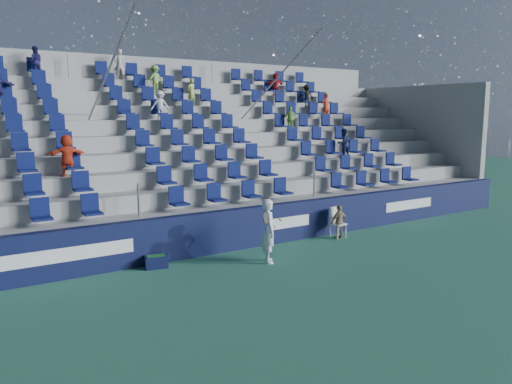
{
  "coord_description": "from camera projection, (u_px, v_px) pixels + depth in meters",
  "views": [
    {
      "loc": [
        -7.44,
        -9.04,
        3.93
      ],
      "look_at": [
        0.2,
        2.8,
        1.7
      ],
      "focal_mm": 35.0,
      "sensor_mm": 36.0,
      "label": 1
    }
  ],
  "objects": [
    {
      "name": "ground",
      "position": [
        312.0,
        277.0,
        12.1
      ],
      "size": [
        70.0,
        70.0,
        0.0
      ],
      "primitive_type": "plane",
      "color": "#2F6E54",
      "rests_on": "ground"
    },
    {
      "name": "line_judge",
      "position": [
        339.0,
        222.0,
        15.78
      ],
      "size": [
        0.63,
        0.26,
        1.07
      ],
      "primitive_type": "imported",
      "rotation": [
        0.0,
        0.0,
        3.14
      ],
      "color": "tan",
      "rests_on": "ground"
    },
    {
      "name": "grandstand",
      "position": [
        172.0,
        162.0,
        18.61
      ],
      "size": [
        24.0,
        8.17,
        6.63
      ],
      "color": "#9D9D98",
      "rests_on": "ground"
    },
    {
      "name": "ball_bin",
      "position": [
        156.0,
        261.0,
        12.81
      ],
      "size": [
        0.64,
        0.49,
        0.32
      ],
      "color": "#0F1438",
      "rests_on": "ground"
    },
    {
      "name": "tennis_player",
      "position": [
        269.0,
        231.0,
        13.18
      ],
      "size": [
        0.72,
        0.74,
        1.71
      ],
      "color": "white",
      "rests_on": "ground"
    },
    {
      "name": "sponsor_wall",
      "position": [
        244.0,
        228.0,
        14.62
      ],
      "size": [
        24.0,
        0.32,
        1.2
      ],
      "color": "#10153B",
      "rests_on": "ground"
    },
    {
      "name": "line_judge_chair",
      "position": [
        336.0,
        220.0,
        15.9
      ],
      "size": [
        0.49,
        0.51,
        0.98
      ],
      "color": "white",
      "rests_on": "ground"
    }
  ]
}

